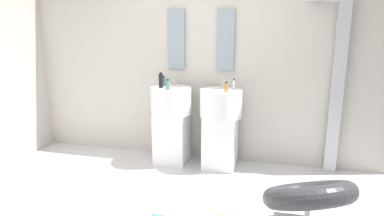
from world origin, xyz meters
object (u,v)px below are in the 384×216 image
object	(u,v)px
lounge_chair	(309,200)
shower_column	(336,85)
soap_bottle_amber	(226,87)
soap_bottle_clear	(234,84)
pedestal_sink_left	(172,121)
soap_bottle_blue	(164,81)
pedestal_sink_right	(220,124)
soap_bottle_black	(161,81)
soap_bottle_green	(168,85)

from	to	relation	value
lounge_chair	shower_column	bearing A→B (deg)	77.16
soap_bottle_amber	soap_bottle_clear	bearing A→B (deg)	75.09
pedestal_sink_left	shower_column	world-z (taller)	shower_column
soap_bottle_amber	soap_bottle_clear	size ratio (longest dim) A/B	1.00
soap_bottle_amber	soap_bottle_blue	xyz separation A→B (m)	(-0.85, 0.25, -0.00)
pedestal_sink_right	soap_bottle_black	size ratio (longest dim) A/B	5.64
pedestal_sink_right	soap_bottle_clear	xyz separation A→B (m)	(0.14, 0.09, 0.49)
lounge_chair	soap_bottle_clear	xyz separation A→B (m)	(-0.84, 1.40, 0.70)
soap_bottle_black	pedestal_sink_right	bearing A→B (deg)	3.56
pedestal_sink_right	soap_bottle_clear	distance (m)	0.52
pedestal_sink_left	pedestal_sink_right	world-z (taller)	same
pedestal_sink_right	shower_column	xyz separation A→B (m)	(1.32, 0.20, 0.52)
lounge_chair	soap_bottle_black	xyz separation A→B (m)	(-1.73, 1.26, 0.74)
shower_column	soap_bottle_green	bearing A→B (deg)	-169.62
soap_bottle_black	soap_bottle_green	world-z (taller)	soap_bottle_black
soap_bottle_black	soap_bottle_clear	world-z (taller)	soap_bottle_black
pedestal_sink_left	soap_bottle_blue	bearing A→B (deg)	139.17
soap_bottle_black	soap_bottle_blue	xyz separation A→B (m)	(-0.02, 0.16, -0.03)
soap_bottle_blue	soap_bottle_green	world-z (taller)	soap_bottle_green
shower_column	soap_bottle_amber	distance (m)	1.29
pedestal_sink_right	soap_bottle_black	world-z (taller)	soap_bottle_black
pedestal_sink_right	lounge_chair	xyz separation A→B (m)	(0.98, -1.31, -0.21)
pedestal_sink_left	soap_bottle_amber	size ratio (longest dim) A/B	8.54
pedestal_sink_right	soap_bottle_green	distance (m)	0.81
pedestal_sink_left	soap_bottle_clear	distance (m)	0.93
lounge_chair	soap_bottle_amber	size ratio (longest dim) A/B	8.30
lounge_chair	soap_bottle_amber	world-z (taller)	soap_bottle_amber
shower_column	soap_bottle_clear	xyz separation A→B (m)	(-1.18, -0.11, -0.03)
lounge_chair	soap_bottle_blue	bearing A→B (deg)	140.91
pedestal_sink_left	soap_bottle_green	world-z (taller)	soap_bottle_green
soap_bottle_clear	soap_bottle_green	xyz separation A→B (m)	(-0.77, -0.25, 0.00)
lounge_chair	soap_bottle_green	bearing A→B (deg)	144.42
soap_bottle_blue	soap_bottle_green	distance (m)	0.31
soap_bottle_black	soap_bottle_clear	size ratio (longest dim) A/B	1.51
shower_column	soap_bottle_black	xyz separation A→B (m)	(-2.07, -0.25, 0.01)
soap_bottle_black	soap_bottle_amber	distance (m)	0.84
pedestal_sink_right	soap_bottle_blue	distance (m)	0.92
soap_bottle_black	soap_bottle_amber	size ratio (longest dim) A/B	1.51
shower_column	lounge_chair	xyz separation A→B (m)	(-0.34, -1.50, -0.73)
soap_bottle_blue	soap_bottle_amber	bearing A→B (deg)	-16.28
shower_column	soap_bottle_amber	world-z (taller)	shower_column
soap_bottle_blue	pedestal_sink_left	bearing A→B (deg)	-40.83
soap_bottle_amber	soap_bottle_blue	world-z (taller)	soap_bottle_amber
lounge_chair	soap_bottle_clear	size ratio (longest dim) A/B	8.30
soap_bottle_black	soap_bottle_amber	xyz separation A→B (m)	(0.83, -0.08, -0.03)
soap_bottle_amber	soap_bottle_clear	distance (m)	0.23
lounge_chair	soap_bottle_green	xyz separation A→B (m)	(-1.60, 1.15, 0.71)
pedestal_sink_left	soap_bottle_blue	distance (m)	0.53
pedestal_sink_right	soap_bottle_green	bearing A→B (deg)	-165.85
pedestal_sink_left	shower_column	size ratio (longest dim) A/B	0.53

